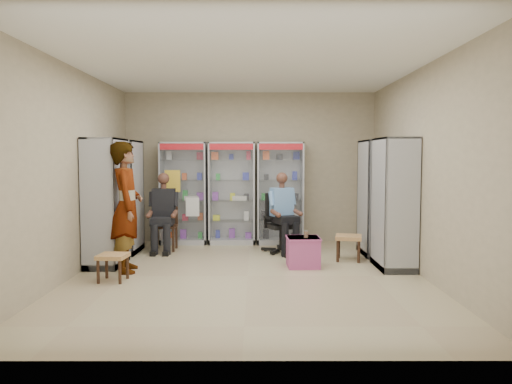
{
  "coord_description": "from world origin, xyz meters",
  "views": [
    {
      "loc": [
        0.11,
        -7.07,
        1.71
      ],
      "look_at": [
        0.12,
        0.7,
        1.16
      ],
      "focal_mm": 35.0,
      "sensor_mm": 36.0,
      "label": 1
    }
  ],
  "objects_px": {
    "woven_stool_a": "(348,248)",
    "office_chair": "(281,223)",
    "cabinet_right_far": "(377,198)",
    "woven_stool_b": "(113,268)",
    "cabinet_right_near": "(394,204)",
    "cabinet_left_far": "(124,197)",
    "cabinet_back_right": "(280,193)",
    "pink_trunk": "(303,252)",
    "cabinet_left_near": "(106,202)",
    "standing_man": "(127,207)",
    "seated_shopkeeper": "(281,215)",
    "cabinet_back_left": "(184,193)",
    "wooden_chair": "(165,225)",
    "cabinet_back_mid": "(232,193)"
  },
  "relations": [
    {
      "from": "cabinet_left_far",
      "to": "wooden_chair",
      "type": "bearing_deg",
      "value": 106.39
    },
    {
      "from": "pink_trunk",
      "to": "standing_man",
      "type": "bearing_deg",
      "value": -173.59
    },
    {
      "from": "wooden_chair",
      "to": "office_chair",
      "type": "bearing_deg",
      "value": -4.88
    },
    {
      "from": "cabinet_left_far",
      "to": "seated_shopkeeper",
      "type": "xyz_separation_m",
      "value": [
        2.8,
        -0.03,
        -0.33
      ]
    },
    {
      "from": "cabinet_right_near",
      "to": "woven_stool_b",
      "type": "relative_size",
      "value": 5.3
    },
    {
      "from": "cabinet_right_near",
      "to": "standing_man",
      "type": "relative_size",
      "value": 1.03
    },
    {
      "from": "cabinet_right_far",
      "to": "office_chair",
      "type": "xyz_separation_m",
      "value": [
        -1.66,
        0.22,
        -0.47
      ]
    },
    {
      "from": "wooden_chair",
      "to": "woven_stool_a",
      "type": "height_order",
      "value": "wooden_chair"
    },
    {
      "from": "wooden_chair",
      "to": "cabinet_left_far",
      "type": "bearing_deg",
      "value": -163.61
    },
    {
      "from": "cabinet_right_near",
      "to": "standing_man",
      "type": "bearing_deg",
      "value": 92.84
    },
    {
      "from": "cabinet_left_far",
      "to": "office_chair",
      "type": "xyz_separation_m",
      "value": [
        2.8,
        0.02,
        -0.47
      ]
    },
    {
      "from": "cabinet_right_far",
      "to": "woven_stool_b",
      "type": "relative_size",
      "value": 5.3
    },
    {
      "from": "woven_stool_a",
      "to": "cabinet_left_far",
      "type": "bearing_deg",
      "value": 169.55
    },
    {
      "from": "office_chair",
      "to": "standing_man",
      "type": "height_order",
      "value": "standing_man"
    },
    {
      "from": "cabinet_back_right",
      "to": "woven_stool_b",
      "type": "xyz_separation_m",
      "value": [
        -2.45,
        -3.02,
        -0.81
      ]
    },
    {
      "from": "wooden_chair",
      "to": "woven_stool_b",
      "type": "xyz_separation_m",
      "value": [
        -0.3,
        -2.29,
        -0.28
      ]
    },
    {
      "from": "cabinet_right_near",
      "to": "cabinet_left_far",
      "type": "distance_m",
      "value": 4.65
    },
    {
      "from": "seated_shopkeeper",
      "to": "standing_man",
      "type": "xyz_separation_m",
      "value": [
        -2.38,
        -1.47,
        0.3
      ]
    },
    {
      "from": "cabinet_left_far",
      "to": "pink_trunk",
      "type": "height_order",
      "value": "cabinet_left_far"
    },
    {
      "from": "cabinet_back_mid",
      "to": "cabinet_right_far",
      "type": "xyz_separation_m",
      "value": [
        2.58,
        -1.13,
        0.0
      ]
    },
    {
      "from": "pink_trunk",
      "to": "woven_stool_b",
      "type": "bearing_deg",
      "value": -161.73
    },
    {
      "from": "cabinet_left_far",
      "to": "cabinet_left_near",
      "type": "distance_m",
      "value": 1.1
    },
    {
      "from": "cabinet_left_near",
      "to": "pink_trunk",
      "type": "xyz_separation_m",
      "value": [
        3.08,
        -0.1,
        -0.77
      ]
    },
    {
      "from": "cabinet_back_left",
      "to": "woven_stool_b",
      "type": "distance_m",
      "value": 3.18
    },
    {
      "from": "cabinet_right_far",
      "to": "pink_trunk",
      "type": "xyz_separation_m",
      "value": [
        -1.38,
        -1.0,
        -0.77
      ]
    },
    {
      "from": "cabinet_right_near",
      "to": "cabinet_left_near",
      "type": "bearing_deg",
      "value": 87.43
    },
    {
      "from": "cabinet_back_mid",
      "to": "cabinet_right_far",
      "type": "relative_size",
      "value": 1.0
    },
    {
      "from": "cabinet_left_far",
      "to": "woven_stool_a",
      "type": "bearing_deg",
      "value": 79.55
    },
    {
      "from": "office_chair",
      "to": "cabinet_back_left",
      "type": "bearing_deg",
      "value": 130.85
    },
    {
      "from": "office_chair",
      "to": "standing_man",
      "type": "xyz_separation_m",
      "value": [
        -2.38,
        -1.52,
        0.44
      ]
    },
    {
      "from": "cabinet_back_mid",
      "to": "woven_stool_b",
      "type": "bearing_deg",
      "value": -116.4
    },
    {
      "from": "woven_stool_a",
      "to": "office_chair",
      "type": "bearing_deg",
      "value": 145.75
    },
    {
      "from": "cabinet_left_far",
      "to": "seated_shopkeeper",
      "type": "height_order",
      "value": "cabinet_left_far"
    },
    {
      "from": "cabinet_left_near",
      "to": "woven_stool_b",
      "type": "height_order",
      "value": "cabinet_left_near"
    },
    {
      "from": "cabinet_left_near",
      "to": "woven_stool_b",
      "type": "distance_m",
      "value": 1.34
    },
    {
      "from": "cabinet_right_near",
      "to": "wooden_chair",
      "type": "distance_m",
      "value": 4.1
    },
    {
      "from": "seated_shopkeeper",
      "to": "cabinet_back_left",
      "type": "bearing_deg",
      "value": 129.62
    },
    {
      "from": "cabinet_back_mid",
      "to": "office_chair",
      "type": "height_order",
      "value": "cabinet_back_mid"
    },
    {
      "from": "cabinet_back_left",
      "to": "woven_stool_a",
      "type": "height_order",
      "value": "cabinet_back_left"
    },
    {
      "from": "woven_stool_b",
      "to": "standing_man",
      "type": "height_order",
      "value": "standing_man"
    },
    {
      "from": "cabinet_right_far",
      "to": "cabinet_left_far",
      "type": "distance_m",
      "value": 4.46
    },
    {
      "from": "woven_stool_b",
      "to": "cabinet_back_left",
      "type": "bearing_deg",
      "value": 79.67
    },
    {
      "from": "cabinet_back_right",
      "to": "cabinet_right_far",
      "type": "bearing_deg",
      "value": -34.73
    },
    {
      "from": "pink_trunk",
      "to": "wooden_chair",
      "type": "bearing_deg",
      "value": 149.76
    },
    {
      "from": "cabinet_right_far",
      "to": "seated_shopkeeper",
      "type": "distance_m",
      "value": 1.7
    },
    {
      "from": "woven_stool_b",
      "to": "office_chair",
      "type": "bearing_deg",
      "value": 41.06
    },
    {
      "from": "office_chair",
      "to": "woven_stool_a",
      "type": "xyz_separation_m",
      "value": [
        1.08,
        -0.73,
        -0.32
      ]
    },
    {
      "from": "pink_trunk",
      "to": "cabinet_left_near",
      "type": "bearing_deg",
      "value": 178.11
    },
    {
      "from": "office_chair",
      "to": "woven_stool_b",
      "type": "bearing_deg",
      "value": -162.16
    },
    {
      "from": "cabinet_left_far",
      "to": "office_chair",
      "type": "height_order",
      "value": "cabinet_left_far"
    }
  ]
}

